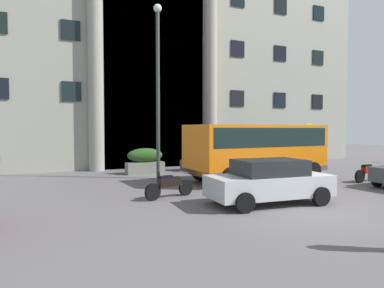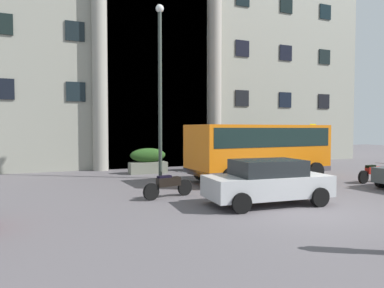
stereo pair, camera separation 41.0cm
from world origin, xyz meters
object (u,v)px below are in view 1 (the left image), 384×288
object	(u,v)px
orange_minibus	(257,147)
hedge_planter_far_east	(262,155)
bus_stop_sign	(308,142)
motorcycle_near_kerb	(368,172)
hedge_planter_west	(145,161)
motorcycle_far_end	(169,185)
hedge_planter_entrance_right	(199,157)
lamppost_plaza_centre	(158,79)
hedge_planter_east	(307,153)
parked_coupe_end	(269,181)

from	to	relation	value
orange_minibus	hedge_planter_far_east	size ratio (longest dim) A/B	4.55
bus_stop_sign	motorcycle_near_kerb	distance (m)	4.36
hedge_planter_west	motorcycle_near_kerb	world-z (taller)	hedge_planter_west
bus_stop_sign	motorcycle_far_end	distance (m)	10.88
hedge_planter_entrance_right	hedge_planter_west	world-z (taller)	hedge_planter_entrance_right
hedge_planter_far_east	motorcycle_far_end	distance (m)	12.18
motorcycle_far_end	lamppost_plaza_centre	distance (m)	6.76
motorcycle_far_end	lamppost_plaza_centre	xyz separation A→B (m)	(1.28, 4.89, 4.49)
orange_minibus	motorcycle_near_kerb	distance (m)	5.31
orange_minibus	hedge_planter_entrance_right	world-z (taller)	orange_minibus
hedge_planter_far_east	motorcycle_near_kerb	world-z (taller)	hedge_planter_far_east
hedge_planter_west	lamppost_plaza_centre	bearing A→B (deg)	-88.83
hedge_planter_west	hedge_planter_east	size ratio (longest dim) A/B	1.23
hedge_planter_west	motorcycle_near_kerb	bearing A→B (deg)	-40.12
hedge_planter_far_east	motorcycle_near_kerb	size ratio (longest dim) A/B	0.78
hedge_planter_entrance_right	parked_coupe_end	world-z (taller)	hedge_planter_entrance_right
motorcycle_near_kerb	hedge_planter_west	bearing A→B (deg)	134.75
hedge_planter_entrance_right	hedge_planter_east	bearing A→B (deg)	1.98
orange_minibus	hedge_planter_east	xyz separation A→B (m)	(7.92, 5.20, -0.83)
hedge_planter_entrance_right	hedge_planter_west	distance (m)	3.40
orange_minibus	bus_stop_sign	xyz separation A→B (m)	(4.74, 1.67, 0.11)
bus_stop_sign	hedge_planter_entrance_right	world-z (taller)	bus_stop_sign
hedge_planter_far_east	motorcycle_near_kerb	distance (m)	7.86
hedge_planter_east	motorcycle_near_kerb	bearing A→B (deg)	-113.69
hedge_planter_far_east	hedge_planter_entrance_right	size ratio (longest dim) A/B	0.71
orange_minibus	bus_stop_sign	size ratio (longest dim) A/B	2.49
bus_stop_sign	hedge_planter_far_east	bearing A→B (deg)	98.37
motorcycle_near_kerb	lamppost_plaza_centre	distance (m)	11.01
motorcycle_far_end	hedge_planter_entrance_right	bearing A→B (deg)	41.94
hedge_planter_far_east	motorcycle_far_end	bearing A→B (deg)	-141.60
hedge_planter_entrance_right	hedge_planter_east	size ratio (longest dim) A/B	1.26
bus_stop_sign	lamppost_plaza_centre	bearing A→B (deg)	173.54
bus_stop_sign	lamppost_plaza_centre	distance (m)	9.43
lamppost_plaza_centre	hedge_planter_east	bearing A→B (deg)	11.90
hedge_planter_entrance_right	motorcycle_far_end	distance (m)	8.50
orange_minibus	hedge_planter_east	distance (m)	9.51
hedge_planter_far_east	hedge_planter_east	distance (m)	3.73
orange_minibus	parked_coupe_end	size ratio (longest dim) A/B	1.64
hedge_planter_entrance_right	parked_coupe_end	distance (m)	9.59
bus_stop_sign	hedge_planter_far_east	size ratio (longest dim) A/B	1.83
parked_coupe_end	lamppost_plaza_centre	bearing A→B (deg)	105.22
parked_coupe_end	lamppost_plaza_centre	size ratio (longest dim) A/B	0.49
hedge_planter_entrance_right	orange_minibus	bearing A→B (deg)	-81.67
hedge_planter_entrance_right	hedge_planter_far_east	bearing A→B (deg)	5.22
parked_coupe_end	lamppost_plaza_centre	world-z (taller)	lamppost_plaza_centre
hedge_planter_east	lamppost_plaza_centre	xyz separation A→B (m)	(-11.99, -2.53, 4.18)
bus_stop_sign	parked_coupe_end	world-z (taller)	bus_stop_sign
hedge_planter_east	motorcycle_far_end	bearing A→B (deg)	-150.81
hedge_planter_west	hedge_planter_east	world-z (taller)	hedge_planter_east
parked_coupe_end	motorcycle_near_kerb	bearing A→B (deg)	19.55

